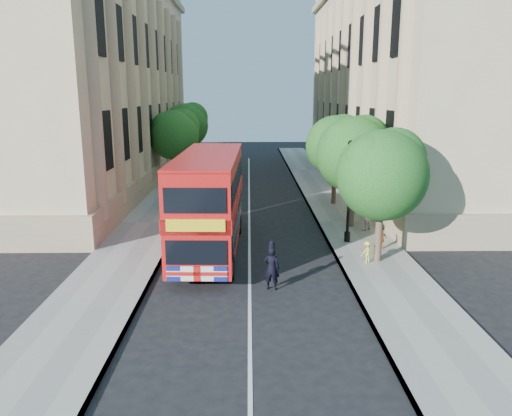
{
  "coord_description": "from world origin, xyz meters",
  "views": [
    {
      "loc": [
        -0.02,
        -18.4,
        7.55
      ],
      "look_at": [
        0.31,
        4.23,
        2.3
      ],
      "focal_mm": 35.0,
      "sensor_mm": 36.0,
      "label": 1
    }
  ],
  "objects_px": {
    "lamp_post": "(349,196)",
    "police_constable": "(272,268)",
    "double_decker_bus": "(209,200)",
    "box_van": "(206,185)",
    "woman_pedestrian": "(365,215)"
  },
  "relations": [
    {
      "from": "lamp_post",
      "to": "double_decker_bus",
      "type": "height_order",
      "value": "lamp_post"
    },
    {
      "from": "police_constable",
      "to": "double_decker_bus",
      "type": "bearing_deg",
      "value": -46.97
    },
    {
      "from": "double_decker_bus",
      "to": "woman_pedestrian",
      "type": "distance_m",
      "value": 9.13
    },
    {
      "from": "double_decker_bus",
      "to": "box_van",
      "type": "distance_m",
      "value": 10.4
    },
    {
      "from": "lamp_post",
      "to": "woman_pedestrian",
      "type": "height_order",
      "value": "lamp_post"
    },
    {
      "from": "box_van",
      "to": "lamp_post",
      "type": "bearing_deg",
      "value": -49.86
    },
    {
      "from": "police_constable",
      "to": "woman_pedestrian",
      "type": "relative_size",
      "value": 1.05
    },
    {
      "from": "lamp_post",
      "to": "police_constable",
      "type": "bearing_deg",
      "value": -124.53
    },
    {
      "from": "police_constable",
      "to": "woman_pedestrian",
      "type": "bearing_deg",
      "value": -111.36
    },
    {
      "from": "double_decker_bus",
      "to": "police_constable",
      "type": "relative_size",
      "value": 5.88
    },
    {
      "from": "box_van",
      "to": "woman_pedestrian",
      "type": "xyz_separation_m",
      "value": [
        9.28,
        -6.77,
        -0.46
      ]
    },
    {
      "from": "double_decker_bus",
      "to": "woman_pedestrian",
      "type": "xyz_separation_m",
      "value": [
        8.27,
        3.52,
        -1.64
      ]
    },
    {
      "from": "lamp_post",
      "to": "double_decker_bus",
      "type": "distance_m",
      "value": 7.01
    },
    {
      "from": "police_constable",
      "to": "woman_pedestrian",
      "type": "height_order",
      "value": "woman_pedestrian"
    },
    {
      "from": "double_decker_bus",
      "to": "woman_pedestrian",
      "type": "height_order",
      "value": "double_decker_bus"
    }
  ]
}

